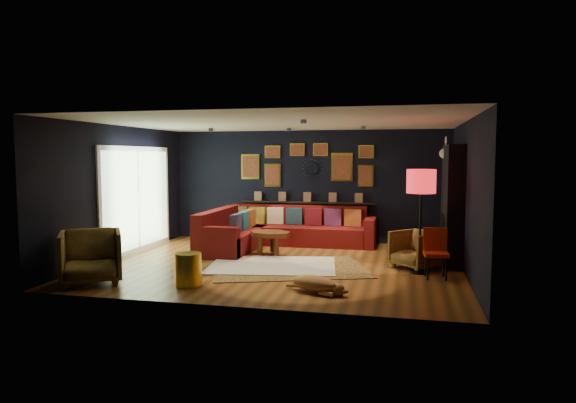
% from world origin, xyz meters
% --- Properties ---
extents(floor, '(6.50, 6.50, 0.00)m').
position_xyz_m(floor, '(0.00, 0.00, 0.00)').
color(floor, '#935A25').
rests_on(floor, ground).
extents(room_walls, '(6.50, 6.50, 6.50)m').
position_xyz_m(room_walls, '(0.00, 0.00, 1.59)').
color(room_walls, black).
rests_on(room_walls, ground).
extents(sectional, '(3.41, 2.69, 0.86)m').
position_xyz_m(sectional, '(-0.61, 1.81, 0.32)').
color(sectional, maroon).
rests_on(sectional, ground).
extents(ledge, '(3.20, 0.12, 0.04)m').
position_xyz_m(ledge, '(0.00, 2.68, 0.92)').
color(ledge, black).
rests_on(ledge, room_walls).
extents(gallery_wall, '(3.15, 0.04, 1.02)m').
position_xyz_m(gallery_wall, '(-0.01, 2.72, 1.81)').
color(gallery_wall, gold).
rests_on(gallery_wall, room_walls).
extents(sunburst_mirror, '(0.47, 0.16, 0.47)m').
position_xyz_m(sunburst_mirror, '(0.10, 2.72, 1.70)').
color(sunburst_mirror, silver).
rests_on(sunburst_mirror, room_walls).
extents(fireplace, '(0.31, 1.60, 2.20)m').
position_xyz_m(fireplace, '(3.09, 0.90, 1.02)').
color(fireplace, black).
rests_on(fireplace, ground).
extents(deer_head, '(0.50, 0.28, 0.45)m').
position_xyz_m(deer_head, '(3.14, 1.40, 2.05)').
color(deer_head, white).
rests_on(deer_head, fireplace).
extents(sliding_door, '(0.06, 2.80, 2.20)m').
position_xyz_m(sliding_door, '(-3.22, 0.60, 1.10)').
color(sliding_door, white).
rests_on(sliding_door, ground).
extents(ceiling_spots, '(3.30, 2.50, 0.06)m').
position_xyz_m(ceiling_spots, '(-0.00, 0.80, 2.56)').
color(ceiling_spots, black).
rests_on(ceiling_spots, room_walls).
extents(shag_rug, '(2.48, 1.97, 0.03)m').
position_xyz_m(shag_rug, '(-0.09, -0.20, 0.02)').
color(shag_rug, silver).
rests_on(shag_rug, ground).
extents(leopard_rug, '(3.15, 2.70, 0.02)m').
position_xyz_m(leopard_rug, '(0.25, -0.30, 0.01)').
color(leopard_rug, '#BB8A48').
rests_on(leopard_rug, ground).
extents(coffee_table, '(1.06, 0.92, 0.45)m').
position_xyz_m(coffee_table, '(-0.41, 0.83, 0.39)').
color(coffee_table, brown).
rests_on(coffee_table, shag_rug).
extents(pouf, '(0.59, 0.59, 0.39)m').
position_xyz_m(pouf, '(-1.21, 1.28, 0.22)').
color(pouf, '#A61B2B').
rests_on(pouf, shag_rug).
extents(armchair_left, '(1.21, 1.19, 0.92)m').
position_xyz_m(armchair_left, '(-2.55, -2.05, 0.46)').
color(armchair_left, gold).
rests_on(armchair_left, ground).
extents(armchair_right, '(0.99, 0.99, 0.74)m').
position_xyz_m(armchair_right, '(2.45, 0.22, 0.37)').
color(armchair_right, gold).
rests_on(armchair_right, ground).
extents(gold_stool, '(0.41, 0.41, 0.51)m').
position_xyz_m(gold_stool, '(-1.00, -1.85, 0.25)').
color(gold_stool, gold).
rests_on(gold_stool, ground).
extents(orange_chair, '(0.41, 0.41, 0.82)m').
position_xyz_m(orange_chair, '(2.74, -0.43, 0.48)').
color(orange_chair, black).
rests_on(orange_chair, ground).
extents(floor_lamp, '(0.49, 0.49, 1.78)m').
position_xyz_m(floor_lamp, '(2.50, -0.16, 1.50)').
color(floor_lamp, black).
rests_on(floor_lamp, ground).
extents(dog, '(1.14, 0.87, 0.32)m').
position_xyz_m(dog, '(0.97, -1.80, 0.18)').
color(dog, '#B27F47').
rests_on(dog, leopard_rug).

